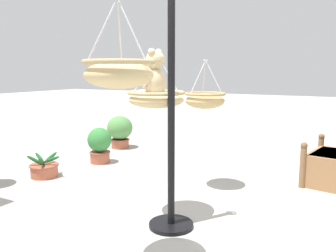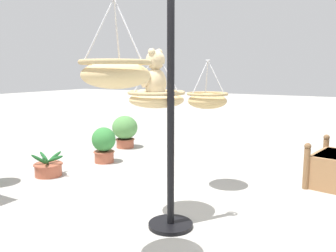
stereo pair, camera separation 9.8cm
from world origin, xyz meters
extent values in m
plane|color=#ADAAA3|center=(0.00, 0.00, 0.00)|extent=(40.00, 40.00, 0.00)
cylinder|color=black|center=(-0.13, -0.02, 1.23)|extent=(0.07, 0.07, 2.47)
cylinder|color=black|center=(-0.13, -0.02, 0.02)|extent=(0.44, 0.44, 0.04)
ellipsoid|color=tan|center=(0.02, 0.23, 1.24)|extent=(0.56, 0.56, 0.16)
torus|color=tan|center=(0.02, 0.23, 1.31)|extent=(0.58, 0.58, 0.04)
ellipsoid|color=silver|center=(0.02, 0.23, 1.26)|extent=(0.49, 0.49, 0.13)
cylinder|color=#B7B7BC|center=(0.13, 0.30, 1.51)|extent=(0.24, 0.14, 0.40)
cylinder|color=#B7B7BC|center=(-0.10, 0.30, 1.51)|extent=(0.24, 0.14, 0.40)
cylinder|color=#B7B7BC|center=(0.02, 0.10, 1.51)|extent=(0.01, 0.27, 0.40)
torus|color=#B7B7BC|center=(0.02, 0.23, 1.71)|extent=(0.06, 0.06, 0.01)
ellipsoid|color=#D1B789|center=(0.02, 0.24, 1.41)|extent=(0.25, 0.21, 0.29)
sphere|color=#D1B789|center=(0.02, 0.24, 1.64)|extent=(0.22, 0.22, 0.19)
ellipsoid|color=beige|center=(0.02, 0.31, 1.62)|extent=(0.10, 0.08, 0.06)
sphere|color=black|center=(0.02, 0.34, 1.63)|extent=(0.03, 0.03, 0.03)
sphere|color=#D1B789|center=(-0.05, 0.24, 1.71)|extent=(0.07, 0.07, 0.07)
sphere|color=#D1B789|center=(0.08, 0.24, 1.71)|extent=(0.07, 0.07, 0.07)
ellipsoid|color=#D1B789|center=(-0.12, 0.27, 1.45)|extent=(0.08, 0.14, 0.19)
ellipsoid|color=#D1B789|center=(0.15, 0.27, 1.45)|extent=(0.08, 0.14, 0.19)
ellipsoid|color=#D1B789|center=(-0.05, 0.35, 1.30)|extent=(0.09, 0.17, 0.09)
ellipsoid|color=#D1B789|center=(0.08, 0.35, 1.30)|extent=(0.09, 0.17, 0.09)
ellipsoid|color=tan|center=(-0.95, -0.01, 1.50)|extent=(0.51, 0.51, 0.20)
torus|color=tan|center=(-0.95, -0.01, 1.59)|extent=(0.53, 0.53, 0.04)
cylinder|color=#B7B7BC|center=(-0.85, 0.04, 1.81)|extent=(0.22, 0.13, 0.45)
cylinder|color=#B7B7BC|center=(-1.05, 0.04, 1.81)|extent=(0.22, 0.13, 0.45)
cylinder|color=#B7B7BC|center=(-0.95, -0.13, 1.81)|extent=(0.01, 0.24, 0.45)
ellipsoid|color=tan|center=(1.10, 0.15, 1.15)|extent=(0.50, 0.50, 0.20)
torus|color=tan|center=(1.10, 0.15, 1.24)|extent=(0.52, 0.52, 0.04)
cylinder|color=#B7B7BC|center=(1.20, 0.20, 1.45)|extent=(0.21, 0.13, 0.42)
cylinder|color=#B7B7BC|center=(1.00, 0.20, 1.45)|extent=(0.21, 0.13, 0.42)
cylinder|color=#B7B7BC|center=(1.10, 0.03, 1.45)|extent=(0.01, 0.24, 0.42)
torus|color=#B7B7BC|center=(1.10, 0.15, 1.66)|extent=(0.06, 0.06, 0.01)
cylinder|color=brown|center=(1.74, -0.99, 0.27)|extent=(0.08, 0.08, 0.54)
cylinder|color=brown|center=(2.52, -1.14, 0.27)|extent=(0.08, 0.08, 0.54)
sphere|color=brown|center=(1.74, -0.99, 0.57)|extent=(0.09, 0.09, 0.09)
sphere|color=brown|center=(2.52, -1.14, 0.57)|extent=(0.09, 0.09, 0.09)
cylinder|color=#AD563D|center=(0.46, 2.39, 0.09)|extent=(0.38, 0.38, 0.18)
torus|color=#9C4E37|center=(0.46, 2.39, 0.17)|extent=(0.42, 0.42, 0.03)
cylinder|color=#382819|center=(0.46, 2.39, 0.17)|extent=(0.34, 0.34, 0.03)
ellipsoid|color=#1E5B28|center=(0.58, 2.38, 0.26)|extent=(0.27, 0.06, 0.16)
ellipsoid|color=#1E5B28|center=(0.49, 2.51, 0.27)|extent=(0.12, 0.27, 0.15)
ellipsoid|color=#1E5B28|center=(0.37, 2.46, 0.25)|extent=(0.22, 0.21, 0.20)
ellipsoid|color=#1E5B28|center=(0.36, 2.32, 0.26)|extent=(0.24, 0.18, 0.19)
ellipsoid|color=#1E5B28|center=(0.49, 2.26, 0.27)|extent=(0.12, 0.28, 0.14)
cylinder|color=#AD563D|center=(2.58, 2.57, 0.09)|extent=(0.35, 0.35, 0.18)
torus|color=#9C4E37|center=(2.58, 2.57, 0.17)|extent=(0.38, 0.38, 0.03)
cylinder|color=#382819|center=(2.58, 2.57, 0.16)|extent=(0.31, 0.31, 0.03)
ellipsoid|color=#56934C|center=(2.58, 2.57, 0.41)|extent=(0.51, 0.51, 0.47)
cylinder|color=#AD563D|center=(1.47, 2.18, 0.09)|extent=(0.32, 0.32, 0.19)
torus|color=#9C4E37|center=(1.47, 2.18, 0.18)|extent=(0.35, 0.35, 0.03)
cylinder|color=#382819|center=(1.47, 2.18, 0.17)|extent=(0.28, 0.28, 0.03)
ellipsoid|color=#38843D|center=(1.47, 2.18, 0.39)|extent=(0.40, 0.40, 0.41)
camera|label=1|loc=(-3.03, -1.54, 1.53)|focal=37.41mm
camera|label=2|loc=(-2.99, -1.63, 1.53)|focal=37.41mm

